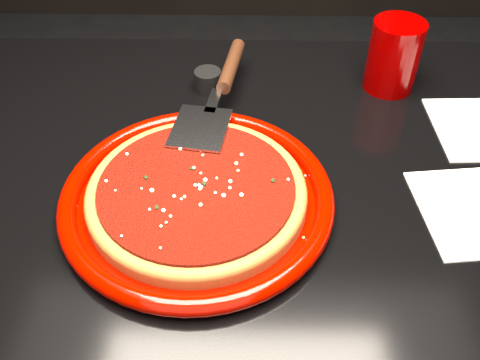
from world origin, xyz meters
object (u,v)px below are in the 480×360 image
at_px(table, 247,309).
at_px(pizza_server, 219,91).
at_px(cup, 394,56).
at_px(plate, 197,197).
at_px(ramekin, 208,80).

relative_size(table, pizza_server, 3.37).
distance_m(pizza_server, cup, 0.32).
bearing_deg(pizza_server, plate, -86.99).
bearing_deg(cup, pizza_server, -162.85).
relative_size(cup, ramekin, 2.62).
bearing_deg(table, cup, 43.29).
xyz_separation_m(plate, cup, (0.32, 0.30, 0.05)).
bearing_deg(pizza_server, cup, 25.99).
distance_m(table, ramekin, 0.46).
bearing_deg(pizza_server, table, -61.25).
bearing_deg(cup, table, -136.71).
height_order(pizza_server, cup, cup).
height_order(plate, ramekin, ramekin).
height_order(plate, pizza_server, pizza_server).
relative_size(table, plate, 3.11).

